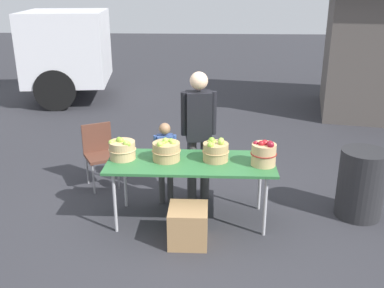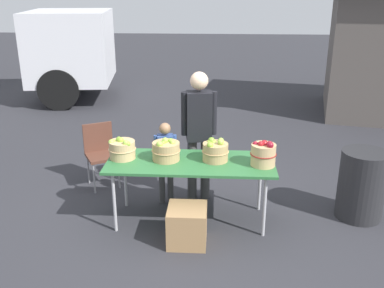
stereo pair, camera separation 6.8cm
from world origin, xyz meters
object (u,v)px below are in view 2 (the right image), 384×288
Objects in this scene: apple_basket_green_2 at (215,151)px; vendor_adult at (199,127)px; trash_barrel at (362,185)px; apple_basket_green_1 at (166,151)px; folding_chair at (101,150)px; child_customer at (166,157)px; apple_basket_green_0 at (122,149)px; apple_basket_red_0 at (263,154)px; market_table at (190,165)px; produce_crate at (187,225)px.

vendor_adult is at bearing 111.88° from apple_basket_green_2.
apple_basket_green_1 is at bearing -175.67° from trash_barrel.
apple_basket_green_1 is at bearing -70.12° from folding_chair.
apple_basket_green_0 is at bearing 30.58° from child_customer.
apple_basket_green_0 reaches higher than trash_barrel.
child_customer reaches higher than apple_basket_green_1.
vendor_adult is at bearing -169.85° from child_customer.
apple_basket_red_0 is (1.09, -0.09, 0.02)m from apple_basket_green_1.
vendor_adult reaches higher than apple_basket_green_0.
apple_basket_red_0 reaches higher than apple_basket_green_2.
trash_barrel reaches higher than market_table.
apple_basket_green_2 is 1.80m from trash_barrel.
child_customer is (-0.34, 0.43, -0.08)m from market_table.
apple_basket_green_2 is (0.28, 0.05, 0.16)m from market_table.
trash_barrel is 2.14m from produce_crate.
apple_basket_green_0 is 2.84m from trash_barrel.
folding_chair is (-0.50, 0.87, -0.36)m from apple_basket_green_0.
market_table is 0.81m from apple_basket_green_0.
produce_crate is (-0.01, -0.48, -0.50)m from market_table.
apple_basket_green_1 is 0.80× the size of produce_crate.
market_table is 0.63m from vendor_adult.
market_table is 1.60m from folding_chair.
apple_basket_green_1 is at bearing 173.62° from market_table.
apple_basket_red_0 is at bearing -11.62° from apple_basket_green_2.
folding_chair reaches higher than produce_crate.
apple_basket_red_0 reaches higher than folding_chair.
folding_chair is at bearing 138.70° from apple_basket_green_1.
apple_basket_green_1 reaches higher than market_table.
market_table is 0.83m from apple_basket_red_0.
vendor_adult is (0.86, 0.52, 0.12)m from apple_basket_green_0.
apple_basket_green_1 is at bearing -178.31° from apple_basket_green_2.
trash_barrel is at bearing 4.33° from apple_basket_green_1.
child_customer reaches higher than apple_basket_red_0.
vendor_adult is at bearing 139.64° from apple_basket_red_0.
produce_crate is (1.28, -1.40, -0.30)m from folding_chair.
trash_barrel is at bearing 5.82° from market_table.
apple_basket_green_2 is (0.56, 0.02, 0.00)m from apple_basket_green_1.
apple_basket_red_0 is (1.60, -0.11, 0.02)m from apple_basket_green_0.
trash_barrel is at bearing 12.51° from apple_basket_red_0.
apple_basket_green_1 is (0.51, -0.02, -0.00)m from apple_basket_green_0.
apple_basket_green_0 is at bearing 22.79° from vendor_adult.
market_table is at bearing -170.26° from apple_basket_green_2.
vendor_adult is at bearing -43.28° from folding_chair.
trash_barrel is at bearing 165.49° from child_customer.
apple_basket_green_2 is (1.07, -0.00, 0.00)m from apple_basket_green_0.
market_table is 6.24× the size of apple_basket_red_0.
produce_crate is at bearing -161.11° from trash_barrel.
child_customer reaches higher than market_table.
apple_basket_green_2 is at bearing -57.86° from folding_chair.
produce_crate is (-2.02, -0.69, -0.21)m from trash_barrel.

